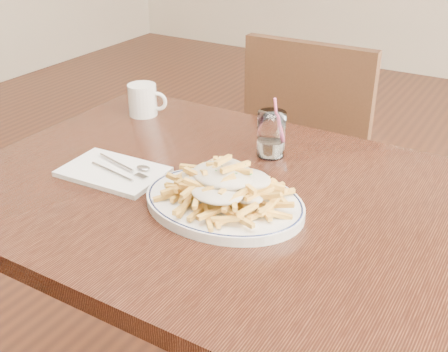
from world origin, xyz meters
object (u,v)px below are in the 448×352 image
Objects in this scene: loaded_fries at (224,181)px; table at (240,226)px; water_glass at (271,137)px; coffee_mug at (143,100)px; fries_plate at (224,202)px; chair_far at (314,149)px.

table is at bearing 88.91° from loaded_fries.
water_glass is (-0.03, 0.20, 0.12)m from table.
water_glass is 1.34× the size of coffee_mug.
fries_plate is at bearing -83.35° from water_glass.
chair_far is 0.90m from loaded_fries.
fries_plate is 0.27m from water_glass.
coffee_mug is at bearing 172.96° from water_glass.
loaded_fries is 1.88× the size of water_glass.
chair_far is 0.88m from fries_plate.
table is 0.11m from fries_plate.
loaded_fries is at bearing -91.09° from table.
chair_far is 8.37× the size of coffee_mug.
loaded_fries is 2.52× the size of coffee_mug.
chair_far is 3.31× the size of loaded_fries.
loaded_fries is at bearing -80.30° from chair_far.
table is 8.31× the size of water_glass.
water_glass reaches higher than loaded_fries.
fries_plate is at bearing -91.09° from table.
table is 11.17× the size of coffee_mug.
chair_far is at bearing 99.70° from fries_plate.
table is 0.24m from water_glass.
loaded_fries is 0.26m from water_glass.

